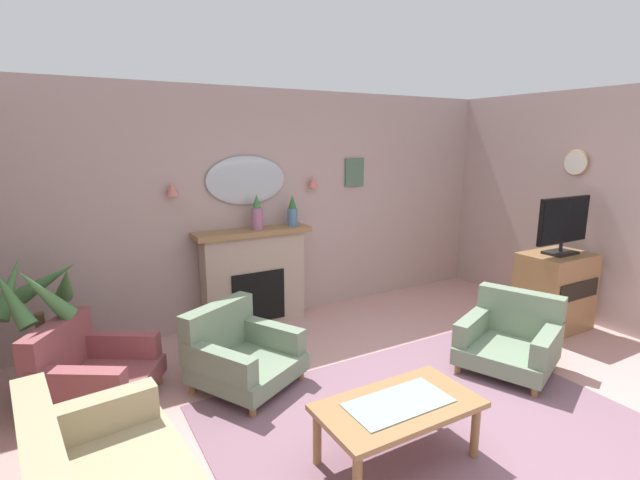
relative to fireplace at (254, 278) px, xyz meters
The scene contains 18 objects.
floor 2.85m from the fireplace, 82.03° to the right, with size 7.28×6.86×0.10m, color #C6938E.
wall_back 0.92m from the fireplace, 29.86° to the left, with size 7.28×0.10×2.75m, color #B29993.
patterned_rug 2.65m from the fireplace, 81.41° to the right, with size 3.20×2.40×0.01m, color #7F5B6B.
fireplace is the anchor object (origin of this frame).
mantel_vase_right 0.77m from the fireplace, 29.53° to the right, with size 0.13×0.13×0.41m.
mantel_vase_left 0.90m from the fireplace, ahead, with size 0.13×0.13×0.37m.
wall_mirror 1.15m from the fireplace, 90.00° to the left, with size 0.96×0.06×0.56m, color #B2BCC6.
wall_sconce_left 1.38m from the fireplace, behind, with size 0.14×0.14×0.14m, color #D17066.
wall_sconce_right 1.38m from the fireplace, ahead, with size 0.14×0.14×0.14m, color #D17066.
wall_clock 4.06m from the fireplace, 24.67° to the right, with size 0.04×0.31×0.31m.
framed_picture 1.91m from the fireplace, ahead, with size 0.28×0.03×0.36m, color #4C6B56.
coffee_table 2.76m from the fireplace, 91.55° to the right, with size 1.10×0.60×0.45m.
armchair_near_fireplace 2.84m from the fireplace, 51.95° to the right, with size 1.06×1.05×0.71m.
armchair_beside_couch 1.41m from the fireplace, 117.73° to the right, with size 1.09×1.10×0.71m.
armchair_by_coffee_table 2.06m from the fireplace, 153.50° to the right, with size 1.12×1.11×0.71m.
tv_cabinet 3.50m from the fireplace, 31.60° to the right, with size 0.80×0.57×0.90m.
tv_flatscreen 3.57m from the fireplace, 31.89° to the right, with size 0.84×0.24×0.65m.
potted_plant_corner_palm 2.22m from the fireplace, 166.17° to the right, with size 0.76×0.76×1.23m.
Camera 1 is at (-2.31, -2.17, 2.17)m, focal length 26.03 mm.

